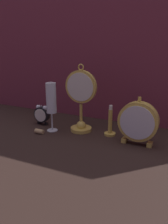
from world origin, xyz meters
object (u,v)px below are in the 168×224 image
object	(u,v)px
alarm_clock_twin_bell	(42,114)
wine_cork	(39,131)
brass_candlestick	(110,125)
champagne_flute	(51,101)
mantel_clock_silver	(138,122)
pocket_watch_on_stand	(81,101)

from	to	relation	value
alarm_clock_twin_bell	wine_cork	world-z (taller)	alarm_clock_twin_bell
alarm_clock_twin_bell	brass_candlestick	xyz separation A→B (m)	(0.37, 0.01, -0.01)
champagne_flute	wine_cork	size ratio (longest dim) A/B	5.54
champagne_flute	brass_candlestick	distance (m)	0.30
champagne_flute	alarm_clock_twin_bell	bearing A→B (deg)	150.51
champagne_flute	wine_cork	distance (m)	0.15
champagne_flute	wine_cork	bearing A→B (deg)	-118.32
mantel_clock_silver	champagne_flute	world-z (taller)	champagne_flute
pocket_watch_on_stand	wine_cork	world-z (taller)	pocket_watch_on_stand
pocket_watch_on_stand	brass_candlestick	bearing A→B (deg)	3.15
pocket_watch_on_stand	champagne_flute	distance (m)	0.14
mantel_clock_silver	champagne_flute	size ratio (longest dim) A/B	0.88
alarm_clock_twin_bell	wine_cork	size ratio (longest dim) A/B	2.42
pocket_watch_on_stand	mantel_clock_silver	size ratio (longest dim) A/B	1.56
pocket_watch_on_stand	wine_cork	size ratio (longest dim) A/B	7.58
mantel_clock_silver	alarm_clock_twin_bell	bearing A→B (deg)	175.88
pocket_watch_on_stand	wine_cork	bearing A→B (deg)	-142.82
pocket_watch_on_stand	champagne_flute	bearing A→B (deg)	-154.76
champagne_flute	brass_candlestick	bearing A→B (deg)	13.93
alarm_clock_twin_bell	champagne_flute	world-z (taller)	champagne_flute
brass_candlestick	mantel_clock_silver	bearing A→B (deg)	-19.58
champagne_flute	pocket_watch_on_stand	bearing A→B (deg)	25.24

